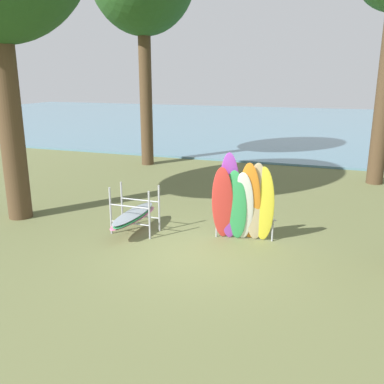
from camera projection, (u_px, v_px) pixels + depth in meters
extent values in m
plane|color=#60663D|center=(197.00, 251.00, 9.87)|extent=(80.00, 80.00, 0.00)
cube|color=slate|center=(306.00, 124.00, 35.85)|extent=(80.00, 36.00, 0.10)
cylinder|color=#4C3823|center=(9.00, 111.00, 11.48)|extent=(0.66, 0.66, 6.12)
cylinder|color=#4C3823|center=(146.00, 89.00, 18.72)|extent=(0.55, 0.55, 6.80)
ellipsoid|color=red|center=(222.00, 204.00, 10.20)|extent=(0.64, 0.78, 1.97)
ellipsoid|color=purple|center=(229.00, 197.00, 10.14)|extent=(0.62, 0.71, 2.30)
ellipsoid|color=#339E56|center=(236.00, 206.00, 10.17)|extent=(0.54, 0.61, 1.89)
ellipsoid|color=white|center=(243.00, 207.00, 10.16)|extent=(0.61, 0.70, 1.85)
ellipsoid|color=orange|center=(250.00, 202.00, 10.11)|extent=(0.59, 0.76, 2.09)
ellipsoid|color=#C6B289|center=(257.00, 203.00, 10.09)|extent=(0.63, 0.65, 2.07)
ellipsoid|color=yellow|center=(263.00, 205.00, 10.08)|extent=(0.57, 0.57, 1.98)
cylinder|color=#9EA0A5|center=(216.00, 227.00, 10.70)|extent=(0.04, 0.04, 0.55)
cylinder|color=#9EA0A5|center=(272.00, 231.00, 10.42)|extent=(0.04, 0.04, 0.55)
cylinder|color=#9EA0A5|center=(244.00, 218.00, 10.49)|extent=(1.56, 0.24, 0.04)
cylinder|color=#9EA0A5|center=(111.00, 211.00, 10.83)|extent=(0.05, 0.05, 1.25)
cylinder|color=#9EA0A5|center=(149.00, 215.00, 10.47)|extent=(0.05, 0.05, 1.25)
cylinder|color=#9EA0A5|center=(122.00, 204.00, 11.37)|extent=(0.05, 0.05, 1.25)
cylinder|color=#9EA0A5|center=(159.00, 208.00, 11.02)|extent=(0.05, 0.05, 1.25)
cylinder|color=#9EA0A5|center=(130.00, 223.00, 10.72)|extent=(1.10, 0.04, 0.04)
cylinder|color=#9EA0A5|center=(129.00, 206.00, 10.60)|extent=(1.10, 0.04, 0.04)
cylinder|color=#9EA0A5|center=(141.00, 216.00, 11.27)|extent=(1.10, 0.04, 0.04)
cylinder|color=#9EA0A5|center=(140.00, 200.00, 11.15)|extent=(1.10, 0.04, 0.04)
ellipsoid|color=pink|center=(133.00, 218.00, 11.00)|extent=(0.62, 2.13, 0.06)
ellipsoid|color=#339E56|center=(133.00, 215.00, 10.98)|extent=(0.58, 2.12, 0.06)
ellipsoid|color=gray|center=(133.00, 213.00, 10.97)|extent=(0.52, 2.10, 0.06)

